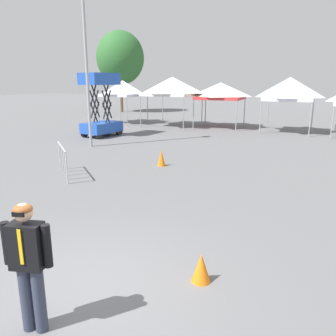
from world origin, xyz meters
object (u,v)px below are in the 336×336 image
at_px(canopy_tent_far_left, 221,91).
at_px(crowd_barrier_near_person, 62,155).
at_px(traffic_cone_lot_center, 201,268).
at_px(scissor_lift, 101,117).
at_px(person_foreground, 28,259).
at_px(canopy_tent_right_of_center, 172,86).
at_px(traffic_cone_near_barrier, 161,158).
at_px(light_pole_near_lift, 85,47).
at_px(canopy_tent_behind_left, 290,89).
at_px(canopy_tent_behind_right, 123,88).
at_px(tree_behind_tents_center, 120,58).

relative_size(canopy_tent_far_left, crowd_barrier_near_person, 2.03).
bearing_deg(canopy_tent_far_left, traffic_cone_lot_center, -72.96).
height_order(scissor_lift, person_foreground, scissor_lift).
relative_size(canopy_tent_right_of_center, scissor_lift, 0.98).
bearing_deg(canopy_tent_right_of_center, traffic_cone_near_barrier, -66.34).
bearing_deg(light_pole_near_lift, canopy_tent_right_of_center, 89.02).
distance_m(canopy_tent_right_of_center, traffic_cone_lot_center, 20.31).
relative_size(canopy_tent_far_left, canopy_tent_behind_left, 0.95).
bearing_deg(scissor_lift, canopy_tent_far_left, 53.72).
bearing_deg(canopy_tent_behind_left, person_foreground, -91.33).
height_order(canopy_tent_far_left, scissor_lift, scissor_lift).
distance_m(canopy_tent_behind_right, light_pole_near_lift, 10.27).
xyz_separation_m(canopy_tent_right_of_center, traffic_cone_near_barrier, (4.92, -11.24, -2.55)).
xyz_separation_m(tree_behind_tents_center, crowd_barrier_near_person, (12.63, -22.48, -4.85)).
bearing_deg(canopy_tent_far_left, person_foreground, -78.65).
distance_m(canopy_tent_behind_left, crowd_barrier_near_person, 15.67).
bearing_deg(canopy_tent_far_left, scissor_lift, -126.28).
distance_m(canopy_tent_right_of_center, tree_behind_tents_center, 13.40).
bearing_deg(crowd_barrier_near_person, traffic_cone_near_barrier, 50.15).
bearing_deg(canopy_tent_behind_left, scissor_lift, -145.50).
relative_size(canopy_tent_right_of_center, person_foreground, 2.02).
distance_m(scissor_lift, tree_behind_tents_center, 17.43).
bearing_deg(canopy_tent_far_left, traffic_cone_near_barrier, -82.78).
distance_m(light_pole_near_lift, traffic_cone_near_barrier, 7.07).
xyz_separation_m(tree_behind_tents_center, traffic_cone_near_barrier, (14.99, -19.64, -5.29)).
relative_size(person_foreground, traffic_cone_lot_center, 3.61).
bearing_deg(canopy_tent_right_of_center, crowd_barrier_near_person, -79.70).
distance_m(canopy_tent_right_of_center, light_pole_near_lift, 9.40).
bearing_deg(traffic_cone_near_barrier, crowd_barrier_near_person, -129.85).
bearing_deg(person_foreground, scissor_lift, 123.98).
bearing_deg(person_foreground, tree_behind_tents_center, 121.85).
distance_m(canopy_tent_right_of_center, canopy_tent_behind_left, 8.05).
bearing_deg(person_foreground, canopy_tent_behind_right, 120.64).
distance_m(canopy_tent_behind_left, tree_behind_tents_center, 19.97).
distance_m(tree_behind_tents_center, traffic_cone_lot_center, 33.05).
height_order(tree_behind_tents_center, traffic_cone_lot_center, tree_behind_tents_center).
bearing_deg(scissor_lift, canopy_tent_behind_left, 34.50).
height_order(tree_behind_tents_center, traffic_cone_near_barrier, tree_behind_tents_center).
distance_m(canopy_tent_behind_right, canopy_tent_right_of_center, 4.26).
bearing_deg(scissor_lift, person_foreground, -56.02).
height_order(canopy_tent_behind_left, light_pole_near_lift, light_pole_near_lift).
height_order(canopy_tent_far_left, traffic_cone_lot_center, canopy_tent_far_left).
relative_size(scissor_lift, tree_behind_tents_center, 0.44).
xyz_separation_m(canopy_tent_behind_right, canopy_tent_behind_left, (12.30, 0.49, 0.07)).
bearing_deg(canopy_tent_behind_right, person_foreground, -59.36).
xyz_separation_m(canopy_tent_right_of_center, canopy_tent_behind_left, (8.04, 0.47, -0.11)).
bearing_deg(canopy_tent_behind_right, light_pole_near_lift, -65.94).
bearing_deg(canopy_tent_right_of_center, light_pole_near_lift, -90.98).
bearing_deg(canopy_tent_far_left, canopy_tent_behind_right, -174.37).
bearing_deg(canopy_tent_behind_right, canopy_tent_far_left, 5.63).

